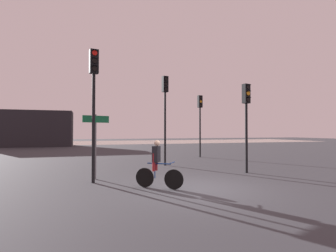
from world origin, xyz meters
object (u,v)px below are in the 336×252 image
object	(u,v)px
direction_sign_post	(96,137)
traffic_light_center	(165,104)
traffic_light_far_right	(200,114)
traffic_light_near_right	(246,111)
cyclist	(157,164)
distant_building	(29,129)
traffic_light_near_left	(94,91)

from	to	relation	value
direction_sign_post	traffic_light_center	bearing A→B (deg)	-159.81
traffic_light_far_right	traffic_light_center	world-z (taller)	traffic_light_center
traffic_light_near_right	traffic_light_center	world-z (taller)	traffic_light_center
traffic_light_near_right	cyclist	bearing A→B (deg)	10.35
cyclist	traffic_light_far_right	bearing A→B (deg)	-175.25
distant_building	direction_sign_post	bearing A→B (deg)	-74.21
traffic_light_far_right	direction_sign_post	bearing A→B (deg)	32.19
traffic_light_near_right	direction_sign_post	bearing A→B (deg)	-14.93
traffic_light_near_left	direction_sign_post	distance (m)	1.89
distant_building	direction_sign_post	xyz separation A→B (m)	(7.26, -25.67, -0.55)
traffic_light_near_right	direction_sign_post	xyz separation A→B (m)	(-6.74, 0.38, -1.18)
traffic_light_near_left	direction_sign_post	size ratio (longest dim) A/B	1.92
traffic_light_near_right	traffic_light_far_right	xyz separation A→B (m)	(0.99, 7.41, 0.31)
traffic_light_near_right	direction_sign_post	world-z (taller)	traffic_light_near_right
distant_building	traffic_light_near_left	bearing A→B (deg)	-74.83
distant_building	traffic_light_far_right	xyz separation A→B (m)	(14.99, -18.64, 0.94)
traffic_light_near_left	direction_sign_post	world-z (taller)	traffic_light_near_left
traffic_light_center	cyclist	distance (m)	6.51
direction_sign_post	cyclist	bearing A→B (deg)	109.91
distant_building	cyclist	size ratio (longest dim) A/B	6.28
traffic_light_far_right	distant_building	bearing A→B (deg)	-61.30
traffic_light_near_left	traffic_light_near_right	bearing A→B (deg)	171.94
distant_building	traffic_light_far_right	bearing A→B (deg)	-51.20
direction_sign_post	cyclist	world-z (taller)	direction_sign_post
traffic_light_near_left	traffic_light_center	bearing A→B (deg)	-145.76
distant_building	traffic_light_near_right	bearing A→B (deg)	-61.74
traffic_light_near_left	cyclist	xyz separation A→B (m)	(2.05, -1.59, -2.62)
traffic_light_far_right	cyclist	xyz separation A→B (m)	(-5.78, -9.35, -2.37)
traffic_light_near_right	cyclist	distance (m)	5.57
cyclist	traffic_light_near_right	bearing A→B (deg)	148.53
traffic_light_near_right	traffic_light_near_left	distance (m)	6.88
traffic_light_near_right	cyclist	size ratio (longest dim) A/B	2.54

